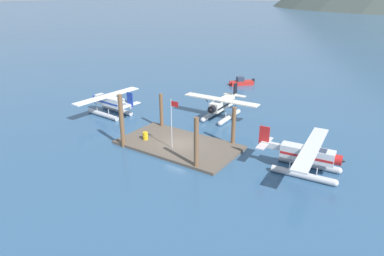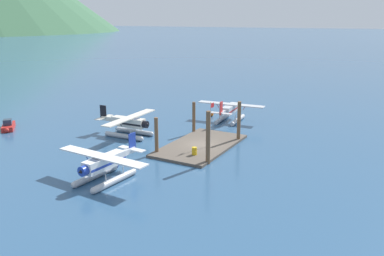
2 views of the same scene
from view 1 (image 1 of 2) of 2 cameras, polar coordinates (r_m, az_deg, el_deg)
The scene contains 13 objects.
ground_plane at distance 37.74m, azimuth -2.23°, elevation -3.01°, with size 1200.00×1200.00×0.00m, color #2D5175.
dock_platform at distance 37.68m, azimuth -2.24°, elevation -2.80°, with size 13.10×7.19×0.30m, color brown.
piling_near_left at distance 37.20m, azimuth -11.62°, elevation 1.09°, with size 0.49×0.49×5.91m, color brown.
piling_near_right at distance 31.96m, azimuth 0.71°, elevation -2.63°, with size 0.46×0.46×5.21m, color brown.
piling_far_left at distance 42.09m, azimuth -5.11°, elevation 2.80°, with size 0.44×0.44×4.39m, color brown.
piling_far_right at distance 37.37m, azimuth 6.92°, elevation 0.25°, with size 0.44×0.44×4.39m, color brown.
flagpole at distance 35.26m, azimuth -3.28°, elevation 1.67°, with size 0.95×0.10×5.42m.
fuel_drum at distance 38.79m, azimuth -7.76°, elevation -1.30°, with size 0.62×0.62×0.88m.
mooring_buoy at distance 37.15m, azimuth 22.20°, elevation -4.59°, with size 0.66×0.66×0.66m, color orange.
seaplane_white_port_fwd at distance 48.25m, azimuth -13.58°, elevation 3.99°, with size 7.98×10.46×3.84m.
seaplane_silver_stbd_fwd at distance 33.44m, azimuth 18.60°, elevation -4.64°, with size 7.97×10.48×3.84m.
seaplane_cream_bow_centre at distance 45.79m, azimuth 4.92°, elevation 3.58°, with size 10.45×7.98×3.84m.
boat_red_open_north at distance 63.32m, azimuth 8.13°, elevation 7.54°, with size 3.95×4.10×1.50m.
Camera 1 is at (20.33, -27.59, 15.80)m, focal length 32.07 mm.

